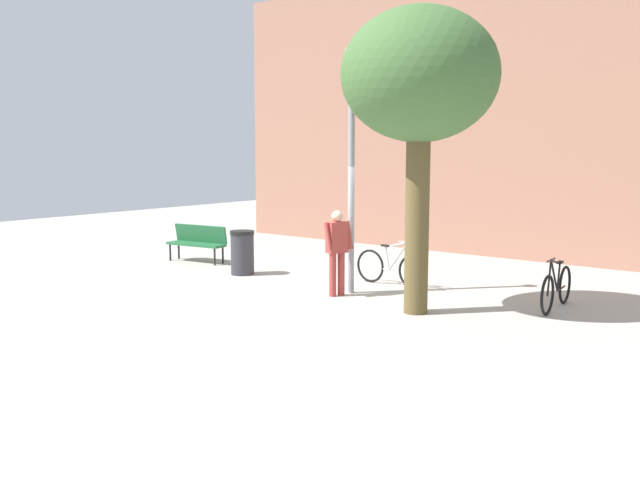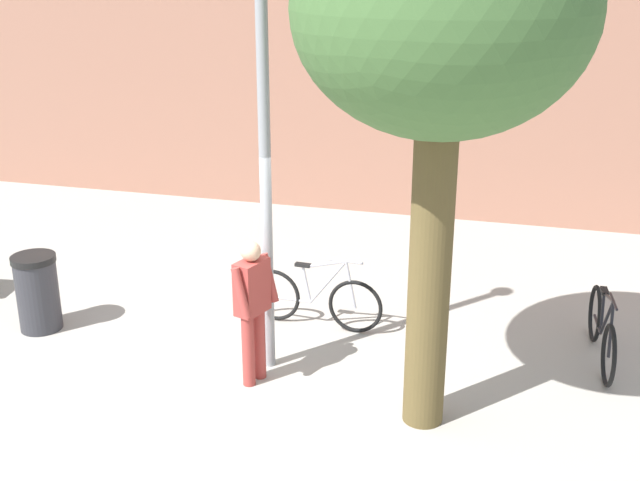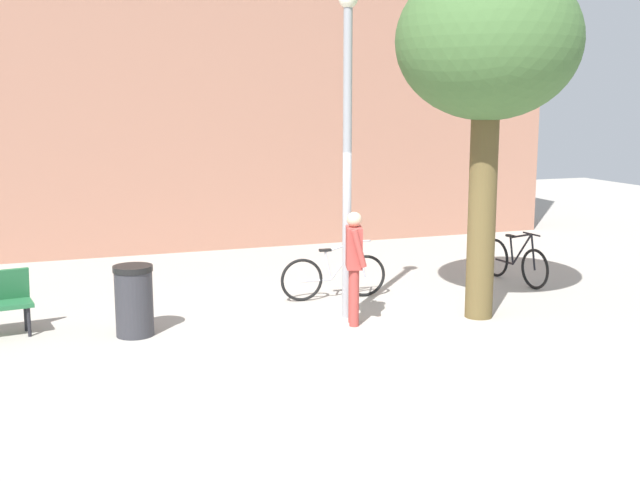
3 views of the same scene
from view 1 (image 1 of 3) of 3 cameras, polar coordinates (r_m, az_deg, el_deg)
ground_plane at (r=13.61m, az=-1.63°, el=-4.72°), size 36.00×36.00×0.00m
building_facade at (r=20.19m, az=13.58°, el=9.76°), size 15.88×2.00×7.48m
lamppost at (r=13.90m, az=2.54°, el=7.20°), size 0.28×0.28×4.82m
person_by_lamppost at (r=13.74m, az=1.38°, el=-0.51°), size 0.41×0.63×1.67m
park_bench at (r=18.16m, az=-9.75°, el=0.03°), size 1.65×0.69×0.92m
plaza_tree at (r=12.34m, az=7.99°, el=12.67°), size 2.67×2.67×5.23m
bicycle_black at (r=13.38m, az=18.42°, el=-3.65°), size 0.20×1.81×0.97m
bicycle_silver at (r=14.91m, az=5.75°, el=-2.17°), size 1.81×0.16×0.97m
trash_bin at (r=16.22m, az=-6.24°, el=-0.96°), size 0.55×0.55×1.00m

